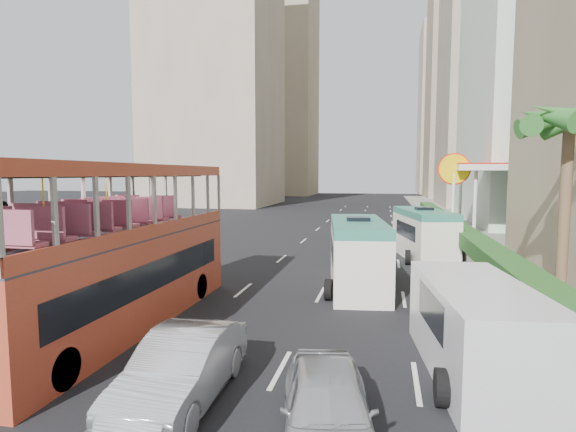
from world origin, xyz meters
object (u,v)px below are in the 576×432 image
(van_asset, at_px, (376,242))
(palm_tree, at_px, (564,216))
(panel_van_far, at_px, (417,228))
(double_decker_bus, at_px, (118,247))
(minibus_near, at_px, (358,254))
(minibus_far, at_px, (423,234))
(shell_station, at_px, (496,202))
(car_silver_lane_a, at_px, (183,402))
(panel_van_near, at_px, (477,329))

(van_asset, xyz_separation_m, palm_tree, (6.34, -15.37, 3.38))
(panel_van_far, bearing_deg, double_decker_bus, -117.06)
(minibus_near, bearing_deg, minibus_far, 58.91)
(minibus_far, xyz_separation_m, shell_station, (5.79, 9.07, 1.37))
(minibus_near, relative_size, shell_station, 0.80)
(van_asset, bearing_deg, shell_station, 16.98)
(double_decker_bus, relative_size, palm_tree, 1.72)
(minibus_far, relative_size, panel_van_far, 1.36)
(minibus_near, distance_m, palm_tree, 7.53)
(car_silver_lane_a, bearing_deg, shell_station, 64.39)
(van_asset, height_order, panel_van_far, panel_van_far)
(minibus_near, distance_m, panel_van_near, 8.34)
(car_silver_lane_a, height_order, shell_station, shell_station)
(car_silver_lane_a, height_order, panel_van_near, panel_van_near)
(minibus_near, relative_size, panel_van_near, 1.17)
(car_silver_lane_a, bearing_deg, double_decker_bus, 133.72)
(van_asset, relative_size, minibus_near, 0.68)
(car_silver_lane_a, distance_m, van_asset, 23.56)
(minibus_far, distance_m, panel_van_near, 15.15)
(minibus_near, distance_m, minibus_far, 8.16)
(panel_van_near, xyz_separation_m, panel_van_far, (0.13, 22.29, -0.18))
(panel_van_far, relative_size, shell_station, 0.57)
(double_decker_bus, bearing_deg, minibus_far, 53.78)
(car_silver_lane_a, bearing_deg, palm_tree, 37.32)
(minibus_far, height_order, palm_tree, palm_tree)
(double_decker_bus, height_order, shell_station, shell_station)
(van_asset, distance_m, panel_van_far, 3.47)
(minibus_near, relative_size, minibus_far, 1.03)
(panel_van_far, xyz_separation_m, shell_station, (5.66, 1.93, 1.84))
(van_asset, distance_m, palm_tree, 16.97)
(double_decker_bus, xyz_separation_m, van_asset, (7.46, 19.37, -2.53))
(palm_tree, bearing_deg, car_silver_lane_a, -141.17)
(minibus_near, height_order, palm_tree, palm_tree)
(double_decker_bus, xyz_separation_m, shell_station, (16.00, 23.00, 0.22))
(panel_van_near, bearing_deg, palm_tree, 48.97)
(panel_van_near, bearing_deg, double_decker_bus, 166.68)
(minibus_far, height_order, shell_station, shell_station)
(panel_van_near, height_order, shell_station, shell_station)
(car_silver_lane_a, relative_size, panel_van_near, 0.81)
(minibus_far, bearing_deg, minibus_near, -125.30)
(double_decker_bus, bearing_deg, van_asset, 68.95)
(double_decker_bus, xyz_separation_m, panel_van_far, (10.34, 21.07, -1.62))
(double_decker_bus, height_order, minibus_near, double_decker_bus)
(shell_station, bearing_deg, panel_van_far, -161.16)
(minibus_near, xyz_separation_m, panel_van_near, (3.26, -7.67, -0.32))
(car_silver_lane_a, xyz_separation_m, minibus_far, (6.25, 17.86, 1.38))
(car_silver_lane_a, relative_size, palm_tree, 0.69)
(shell_station, bearing_deg, double_decker_bus, -124.82)
(car_silver_lane_a, bearing_deg, minibus_near, 72.37)
(van_asset, relative_size, panel_van_near, 0.79)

